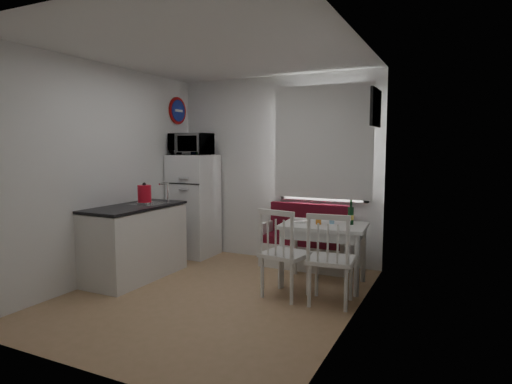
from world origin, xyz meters
TOP-DOWN VIEW (x-y plane):
  - floor at (0.00, 0.00)m, footprint 3.00×3.50m
  - ceiling at (0.00, 0.00)m, footprint 3.00×3.50m
  - wall_back at (0.00, 1.75)m, footprint 3.00×0.02m
  - wall_front at (0.00, -1.75)m, footprint 3.00×0.02m
  - wall_left at (-1.50, 0.00)m, footprint 0.02×3.50m
  - wall_right at (1.50, 0.00)m, footprint 0.02×3.50m
  - window at (0.70, 1.72)m, footprint 1.22×0.06m
  - curtain at (0.70, 1.65)m, footprint 1.35×0.02m
  - kitchen_counter at (-1.20, 0.16)m, footprint 0.62×1.32m
  - wall_sign at (-1.47, 1.45)m, footprint 0.03×0.40m
  - picture_frame at (1.48, 1.10)m, footprint 0.04×0.52m
  - bench at (0.54, 1.51)m, footprint 1.18×0.45m
  - dining_table at (0.96, 0.90)m, footprint 1.01×0.75m
  - chair_left at (0.71, 0.23)m, footprint 0.52×0.51m
  - chair_right at (1.21, 0.23)m, footprint 0.49×0.47m
  - fridge at (-1.18, 1.40)m, footprint 0.60×0.60m
  - microwave at (-1.18, 1.35)m, footprint 0.57×0.38m
  - kettle at (-1.15, 0.28)m, footprint 0.20×0.20m
  - wine_bottle at (1.25, 1.00)m, footprint 0.07×0.07m
  - drinking_glass_orange at (0.91, 0.85)m, footprint 0.06×0.06m
  - drinking_glass_blue at (1.04, 0.95)m, footprint 0.06×0.06m
  - plate at (0.66, 0.92)m, footprint 0.24×0.24m

SIDE VIEW (x-z plane):
  - floor at x=0.00m, z-range -0.01..0.01m
  - bench at x=0.54m, z-range -0.14..0.70m
  - kitchen_counter at x=-1.20m, z-range -0.12..1.04m
  - chair_right at x=1.21m, z-range 0.34..0.85m
  - chair_left at x=0.71m, z-range 0.34..0.86m
  - dining_table at x=0.96m, z-range 0.28..1.00m
  - plate at x=0.66m, z-range 0.72..0.74m
  - fridge at x=-1.18m, z-range 0.00..1.50m
  - drinking_glass_blue at x=1.04m, z-range 0.72..0.82m
  - drinking_glass_orange at x=0.91m, z-range 0.72..0.83m
  - wine_bottle at x=1.25m, z-range 0.72..1.01m
  - kettle at x=-1.15m, z-range 0.90..1.16m
  - wall_back at x=0.00m, z-range 0.00..2.60m
  - wall_front at x=0.00m, z-range 0.00..2.60m
  - wall_left at x=-1.50m, z-range 0.00..2.60m
  - wall_right at x=1.50m, z-range 0.00..2.60m
  - window at x=0.70m, z-range 0.89..2.36m
  - microwave at x=-1.18m, z-range 1.50..1.81m
  - curtain at x=0.70m, z-range 0.93..2.42m
  - picture_frame at x=1.48m, z-range 1.84..2.26m
  - wall_sign at x=-1.47m, z-range 1.95..2.35m
  - ceiling at x=0.00m, z-range 2.59..2.61m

